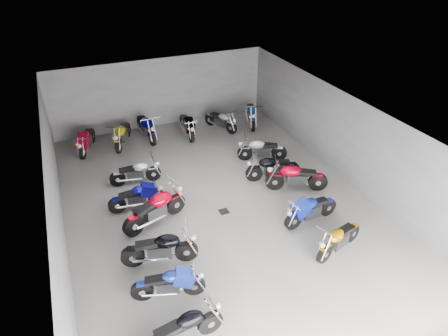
{
  "coord_description": "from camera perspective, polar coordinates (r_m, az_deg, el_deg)",
  "views": [
    {
      "loc": [
        -4.17,
        -10.34,
        8.24
      ],
      "look_at": [
        0.46,
        0.59,
        1.0
      ],
      "focal_mm": 32.0,
      "sensor_mm": 36.0,
      "label": 1
    }
  ],
  "objects": [
    {
      "name": "wall_right",
      "position": [
        15.33,
        16.76,
        4.31
      ],
      "size": [
        0.1,
        14.0,
        3.2
      ],
      "primitive_type": "cube",
      "color": "gray",
      "rests_on": "ground"
    },
    {
      "name": "motorcycle_right_c",
      "position": [
        13.07,
        12.27,
        -5.83
      ],
      "size": [
        2.05,
        0.47,
        0.9
      ],
      "rotation": [
        0.0,
        0.0,
        1.69
      ],
      "color": "black",
      "rests_on": "ground"
    },
    {
      "name": "motorcycle_back_b",
      "position": [
        17.85,
        -14.33,
        4.72
      ],
      "size": [
        1.02,
        2.03,
        0.95
      ],
      "rotation": [
        0.0,
        0.0,
        2.72
      ],
      "color": "black",
      "rests_on": "ground"
    },
    {
      "name": "motorcycle_right_f",
      "position": [
        16.22,
        5.39,
        2.66
      ],
      "size": [
        1.92,
        0.88,
        0.89
      ],
      "rotation": [
        0.0,
        0.0,
        1.19
      ],
      "color": "black",
      "rests_on": "ground"
    },
    {
      "name": "motorcycle_back_a",
      "position": [
        17.8,
        -19.08,
        3.76
      ],
      "size": [
        0.88,
        1.98,
        0.91
      ],
      "rotation": [
        0.0,
        0.0,
        2.77
      ],
      "color": "black",
      "rests_on": "ground"
    },
    {
      "name": "motorcycle_back_f",
      "position": [
        19.25,
        3.94,
        7.73
      ],
      "size": [
        0.92,
        2.15,
        0.99
      ],
      "rotation": [
        0.0,
        0.0,
        2.78
      ],
      "color": "black",
      "rests_on": "ground"
    },
    {
      "name": "motorcycle_left_f",
      "position": [
        15.04,
        -12.48,
        -0.61
      ],
      "size": [
        1.89,
        0.43,
        0.83
      ],
      "rotation": [
        0.0,
        0.0,
        -1.68
      ],
      "color": "black",
      "rests_on": "ground"
    },
    {
      "name": "motorcycle_right_e",
      "position": [
        14.98,
        6.95,
        0.05
      ],
      "size": [
        2.08,
        0.64,
        0.92
      ],
      "rotation": [
        0.0,
        0.0,
        1.34
      ],
      "color": "black",
      "rests_on": "ground"
    },
    {
      "name": "drain_grate",
      "position": [
        13.49,
        -0.01,
        -6.23
      ],
      "size": [
        0.32,
        0.32,
        0.01
      ],
      "primitive_type": "cube",
      "color": "black",
      "rests_on": "ground"
    },
    {
      "name": "motorcycle_back_e",
      "position": [
        18.7,
        -0.43,
        6.83
      ],
      "size": [
        0.93,
        1.83,
        0.86
      ],
      "rotation": [
        0.0,
        0.0,
        3.57
      ],
      "color": "black",
      "rests_on": "ground"
    },
    {
      "name": "motorcycle_back_c",
      "position": [
        18.19,
        -11.06,
        5.8
      ],
      "size": [
        0.5,
        2.32,
        1.02
      ],
      "rotation": [
        0.0,
        0.0,
        3.22
      ],
      "color": "black",
      "rests_on": "ground"
    },
    {
      "name": "ceiling",
      "position": [
        12.23,
        -0.93,
        7.14
      ],
      "size": [
        10.0,
        14.0,
        0.04
      ],
      "primitive_type": "cube",
      "color": "black",
      "rests_on": "wall_back"
    },
    {
      "name": "motorcycle_back_d",
      "position": [
        18.19,
        -5.29,
        6.11
      ],
      "size": [
        0.45,
        2.14,
        0.94
      ],
      "rotation": [
        0.0,
        0.0,
        3.08
      ],
      "color": "black",
      "rests_on": "ground"
    },
    {
      "name": "motorcycle_right_b",
      "position": [
        12.2,
        16.09,
        -9.69
      ],
      "size": [
        1.9,
        0.74,
        0.86
      ],
      "rotation": [
        0.0,
        0.0,
        1.89
      ],
      "color": "black",
      "rests_on": "ground"
    },
    {
      "name": "motorcycle_left_b",
      "position": [
        10.64,
        -7.86,
        -16.05
      ],
      "size": [
        1.88,
        0.63,
        0.84
      ],
      "rotation": [
        0.0,
        0.0,
        -1.84
      ],
      "color": "black",
      "rests_on": "ground"
    },
    {
      "name": "motorcycle_left_a",
      "position": [
        9.68,
        -5.93,
        -22.0
      ],
      "size": [
        2.06,
        0.46,
        0.91
      ],
      "rotation": [
        0.0,
        0.0,
        -1.47
      ],
      "color": "black",
      "rests_on": "ground"
    },
    {
      "name": "ground",
      "position": [
        13.87,
        -0.82,
        -5.08
      ],
      "size": [
        14.0,
        14.0,
        0.0
      ],
      "primitive_type": "plane",
      "color": "#9F9C97",
      "rests_on": "ground"
    },
    {
      "name": "wall_back",
      "position": [
        19.03,
        -9.0,
        10.58
      ],
      "size": [
        10.0,
        0.1,
        3.2
      ],
      "primitive_type": "cube",
      "color": "gray",
      "rests_on": "ground"
    },
    {
      "name": "motorcycle_left_c",
      "position": [
        11.49,
        -9.07,
        -11.31
      ],
      "size": [
        2.13,
        0.7,
        0.95
      ],
      "rotation": [
        0.0,
        0.0,
        -1.83
      ],
      "color": "black",
      "rests_on": "ground"
    },
    {
      "name": "wall_left",
      "position": [
        12.32,
        -23.0,
        -4.09
      ],
      "size": [
        0.1,
        14.0,
        3.2
      ],
      "primitive_type": "cube",
      "color": "gray",
      "rests_on": "ground"
    },
    {
      "name": "motorcycle_left_e",
      "position": [
        13.7,
        -12.28,
        -4.05
      ],
      "size": [
        1.92,
        0.39,
        0.84
      ],
      "rotation": [
        0.0,
        0.0,
        -1.61
      ],
      "color": "black",
      "rests_on": "ground"
    },
    {
      "name": "motorcycle_right_d",
      "position": [
        14.49,
        10.24,
        -1.29
      ],
      "size": [
        2.09,
        1.05,
        0.98
      ],
      "rotation": [
        0.0,
        0.0,
        1.15
      ],
      "color": "black",
      "rests_on": "ground"
    },
    {
      "name": "motorcycle_left_d",
      "position": [
        12.87,
        -9.74,
        -5.79
      ],
      "size": [
        2.23,
        0.95,
        1.02
      ],
      "rotation": [
        0.0,
        0.0,
        -1.21
      ],
      "color": "black",
      "rests_on": "ground"
    }
  ]
}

